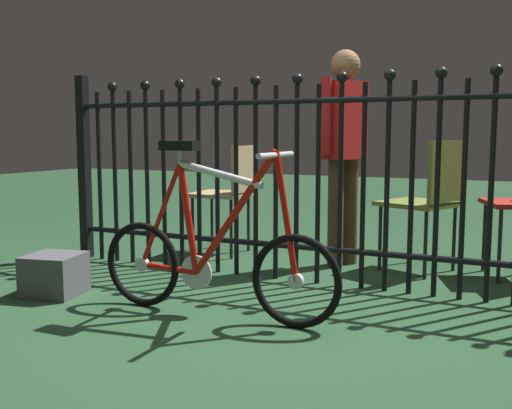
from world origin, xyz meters
The scene contains 7 objects.
ground_plane centered at (0.00, 0.00, 0.00)m, with size 20.00×20.00×0.00m, color #23442A.
iron_fence centered at (-0.05, 0.82, 0.69)m, with size 3.64×0.07×1.35m.
bicycle centered at (-0.20, -0.05, 0.32)m, with size 1.35×0.40×0.89m.
chair_olive centered at (0.63, 1.40, 0.53)m, with size 0.58×0.58×0.88m.
chair_tan centered at (-0.86, 1.39, 0.52)m, with size 0.43×0.42×0.84m.
person_visitor centered at (0.04, 1.39, 0.89)m, with size 0.28×0.45×1.50m.
display_crate centered at (-1.23, -0.09, 0.12)m, with size 0.30×0.30×0.24m, color #4C4C51.
Camera 1 is at (1.26, -2.61, 0.93)m, focal length 41.48 mm.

